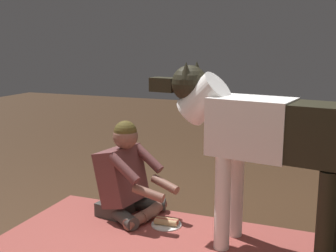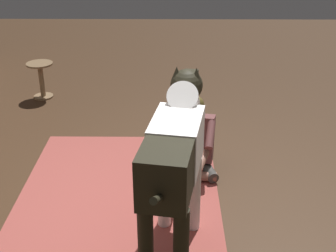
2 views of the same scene
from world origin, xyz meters
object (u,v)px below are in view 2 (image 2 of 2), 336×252
person_sitting_on_floor (194,141)px  round_side_table (41,77)px  hot_dog_on_plate (187,189)px  large_dog (175,151)px

person_sitting_on_floor → round_side_table: (1.97, 2.08, -0.04)m
person_sitting_on_floor → hot_dog_on_plate: size_ratio=3.34×
person_sitting_on_floor → large_dog: size_ratio=0.50×
large_dog → round_side_table: (3.11, 1.88, -0.55)m
large_dog → round_side_table: bearing=31.2°
large_dog → person_sitting_on_floor: bearing=-9.7°
large_dog → hot_dog_on_plate: size_ratio=6.65×
person_sitting_on_floor → hot_dog_on_plate: person_sitting_on_floor is taller
hot_dog_on_plate → round_side_table: round_side_table is taller
hot_dog_on_plate → round_side_table: size_ratio=0.48×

